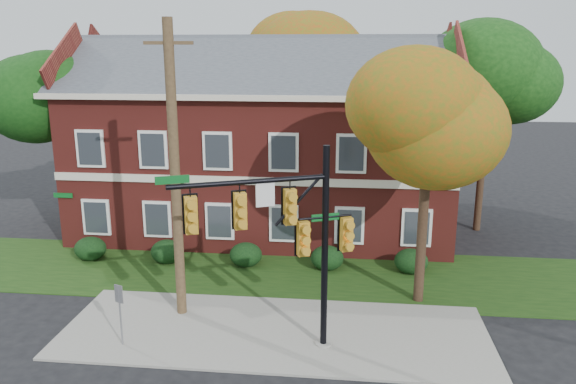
# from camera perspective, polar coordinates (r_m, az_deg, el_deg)

# --- Properties ---
(ground) EXTENTS (120.00, 120.00, 0.00)m
(ground) POSITION_cam_1_polar(r_m,az_deg,el_deg) (18.27, -1.82, -15.59)
(ground) COLOR black
(ground) RESTS_ON ground
(sidewalk) EXTENTS (14.00, 5.00, 0.08)m
(sidewalk) POSITION_cam_1_polar(r_m,az_deg,el_deg) (19.12, -1.39, -14.00)
(sidewalk) COLOR gray
(sidewalk) RESTS_ON ground
(grass_strip) EXTENTS (30.00, 6.00, 0.04)m
(grass_strip) POSITION_cam_1_polar(r_m,az_deg,el_deg) (23.61, 0.23, -8.32)
(grass_strip) COLOR #193811
(grass_strip) RESTS_ON ground
(apartment_building) EXTENTS (18.80, 8.80, 9.74)m
(apartment_building) POSITION_cam_1_polar(r_m,az_deg,el_deg) (28.26, -2.54, 5.91)
(apartment_building) COLOR maroon
(apartment_building) RESTS_ON ground
(hedge_far_left) EXTENTS (1.40, 1.26, 1.05)m
(hedge_far_left) POSITION_cam_1_polar(r_m,az_deg,el_deg) (26.48, -19.44, -5.45)
(hedge_far_left) COLOR black
(hedge_far_left) RESTS_ON ground
(hedge_left) EXTENTS (1.40, 1.26, 1.05)m
(hedge_left) POSITION_cam_1_polar(r_m,az_deg,el_deg) (25.19, -12.20, -5.94)
(hedge_left) COLOR black
(hedge_left) RESTS_ON ground
(hedge_center) EXTENTS (1.40, 1.26, 1.05)m
(hedge_center) POSITION_cam_1_polar(r_m,az_deg,el_deg) (24.34, -4.31, -6.37)
(hedge_center) COLOR black
(hedge_center) RESTS_ON ground
(hedge_right) EXTENTS (1.40, 1.26, 1.05)m
(hedge_right) POSITION_cam_1_polar(r_m,az_deg,el_deg) (23.98, 4.00, -6.70)
(hedge_right) COLOR black
(hedge_right) RESTS_ON ground
(hedge_far_right) EXTENTS (1.40, 1.26, 1.05)m
(hedge_far_right) POSITION_cam_1_polar(r_m,az_deg,el_deg) (24.12, 12.40, -6.88)
(hedge_far_right) COLOR black
(hedge_far_right) RESTS_ON ground
(tree_near_right) EXTENTS (4.50, 4.25, 8.58)m
(tree_near_right) POSITION_cam_1_polar(r_m,az_deg,el_deg) (19.91, 14.81, 6.81)
(tree_near_right) COLOR black
(tree_near_right) RESTS_ON ground
(tree_left_rear) EXTENTS (5.40, 5.10, 8.88)m
(tree_left_rear) POSITION_cam_1_polar(r_m,az_deg,el_deg) (30.08, -21.79, 8.68)
(tree_left_rear) COLOR black
(tree_left_rear) RESTS_ON ground
(tree_right_rear) EXTENTS (6.30, 5.95, 10.62)m
(tree_right_rear) POSITION_cam_1_polar(r_m,az_deg,el_deg) (29.36, 20.54, 11.51)
(tree_right_rear) COLOR black
(tree_right_rear) RESTS_ON ground
(tree_far_rear) EXTENTS (6.84, 6.46, 11.52)m
(tree_far_rear) POSITION_cam_1_polar(r_m,az_deg,el_deg) (35.59, 1.56, 13.88)
(tree_far_rear) COLOR black
(tree_far_rear) RESTS_ON ground
(traffic_signal) EXTENTS (5.35, 2.43, 6.43)m
(traffic_signal) POSITION_cam_1_polar(r_m,az_deg,el_deg) (16.40, 0.02, -3.86)
(traffic_signal) COLOR gray
(traffic_signal) RESTS_ON ground
(utility_pole) EXTENTS (1.57, 0.36, 10.08)m
(utility_pole) POSITION_cam_1_polar(r_m,az_deg,el_deg) (19.00, -11.41, 1.90)
(utility_pole) COLOR #44311F
(utility_pole) RESTS_ON ground
(sign_post) EXTENTS (0.30, 0.14, 2.08)m
(sign_post) POSITION_cam_1_polar(r_m,az_deg,el_deg) (18.46, -16.73, -10.95)
(sign_post) COLOR slate
(sign_post) RESTS_ON ground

